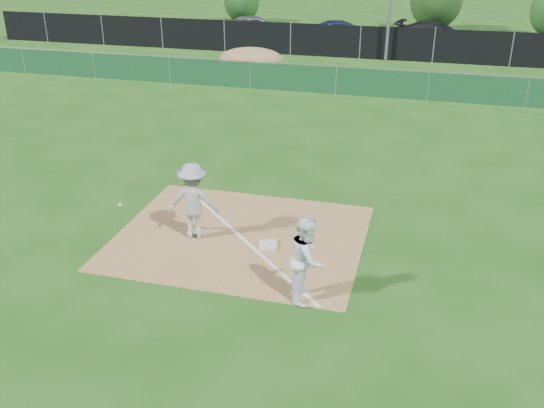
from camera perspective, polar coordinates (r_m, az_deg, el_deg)
The scene contains 14 objects.
ground at distance 23.03m, azimuth 3.90°, elevation 7.19°, with size 90.00×90.00×0.00m, color #1A4A0F.
infield_dirt at distance 14.97m, azimuth -3.01°, elevation -3.09°, with size 6.00×5.00×0.02m, color olive.
foul_line at distance 14.96m, azimuth -3.01°, elevation -3.04°, with size 0.08×7.00×0.01m, color white.
green_fence at distance 27.61m, azimuth 6.05°, elevation 11.45°, with size 44.00×0.05×1.20m, color #113E20.
dirt_mound at distance 32.05m, azimuth -1.97°, elevation 13.45°, with size 3.38×2.60×1.17m, color olive.
black_fence at distance 35.31m, azimuth 8.30°, elevation 14.83°, with size 46.00×0.04×1.80m, color black.
parking_lot at distance 40.36m, azimuth 9.18°, elevation 14.76°, with size 46.00×9.00×0.01m, color black.
first_base at distance 14.47m, azimuth -0.39°, elevation -3.86°, with size 0.41×0.41×0.09m, color silver.
play_at_first at distance 14.63m, azimuth -7.40°, elevation 0.27°, with size 2.69×0.92×1.92m.
runner at distance 12.22m, azimuth 3.32°, elevation -5.17°, with size 0.90×0.70×1.85m, color white.
car_left at distance 41.46m, azimuth -1.62°, elevation 16.36°, with size 1.74×4.31×1.47m, color #A9ACB1.
car_mid at distance 39.31m, azimuth 6.64°, elevation 15.67°, with size 1.47×4.21×1.39m, color black.
car_right at distance 39.95m, azimuth 15.25°, elevation 15.18°, with size 2.02×4.96×1.44m, color black.
tree_left at distance 47.46m, azimuth -2.89°, elevation 18.51°, with size 2.63×2.63×3.11m.
Camera 1 is at (4.17, -11.51, 7.09)m, focal length 40.00 mm.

